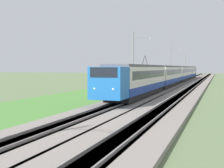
% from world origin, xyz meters
% --- Properties ---
extents(ballast_main, '(240.00, 4.40, 0.30)m').
position_xyz_m(ballast_main, '(50.00, 0.00, 0.15)').
color(ballast_main, gray).
rests_on(ballast_main, ground).
extents(ballast_adjacent, '(240.00, 4.40, 0.30)m').
position_xyz_m(ballast_adjacent, '(50.00, -4.20, 0.15)').
color(ballast_adjacent, gray).
rests_on(ballast_adjacent, ground).
extents(track_main, '(240.00, 1.57, 0.45)m').
position_xyz_m(track_main, '(50.00, 0.00, 0.16)').
color(track_main, '#4C4238').
rests_on(track_main, ground).
extents(track_adjacent, '(240.00, 1.57, 0.45)m').
position_xyz_m(track_adjacent, '(50.00, -4.20, 0.16)').
color(track_adjacent, '#4C4238').
rests_on(track_adjacent, ground).
extents(grass_verge, '(240.00, 10.16, 0.12)m').
position_xyz_m(grass_verge, '(50.00, 6.55, 0.06)').
color(grass_verge, '#4C8438').
rests_on(grass_verge, ground).
extents(passenger_train, '(82.97, 2.82, 4.92)m').
position_xyz_m(passenger_train, '(63.33, 0.00, 2.29)').
color(passenger_train, blue).
rests_on(passenger_train, ground).
extents(catenary_mast_mid, '(0.22, 2.56, 8.62)m').
position_xyz_m(catenary_mast_mid, '(41.40, 2.97, 4.45)').
color(catenary_mast_mid, slate).
rests_on(catenary_mast_mid, ground).
extents(catenary_mast_far, '(0.22, 2.56, 8.97)m').
position_xyz_m(catenary_mast_far, '(77.08, 2.97, 4.63)').
color(catenary_mast_far, slate).
rests_on(catenary_mast_far, ground).
extents(catenary_mast_distant, '(0.22, 2.56, 8.32)m').
position_xyz_m(catenary_mast_distant, '(112.76, 2.96, 4.30)').
color(catenary_mast_distant, slate).
rests_on(catenary_mast_distant, ground).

